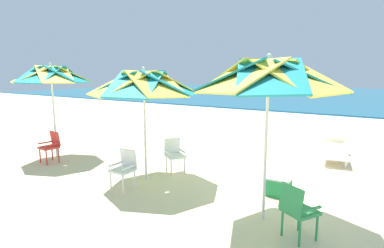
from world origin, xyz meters
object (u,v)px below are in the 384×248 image
at_px(beach_umbrella_1, 144,84).
at_px(sun_lounger_1, 335,150).
at_px(cooler_box, 278,186).
at_px(plastic_chair_3, 51,145).
at_px(beach_umbrella_0, 268,77).
at_px(beach_umbrella_2, 51,75).
at_px(plastic_chair_0, 297,208).
at_px(plastic_chair_1, 174,153).
at_px(plastic_chair_2, 124,167).

height_order(beach_umbrella_1, sun_lounger_1, beach_umbrella_1).
xyz_separation_m(beach_umbrella_1, cooler_box, (2.95, 0.71, -2.05)).
relative_size(beach_umbrella_1, plastic_chair_3, 3.05).
bearing_deg(beach_umbrella_0, cooler_box, 95.45).
height_order(beach_umbrella_0, cooler_box, beach_umbrella_0).
relative_size(beach_umbrella_2, sun_lounger_1, 1.26).
xyz_separation_m(plastic_chair_0, plastic_chair_3, (-6.89, 0.40, 0.00)).
bearing_deg(cooler_box, plastic_chair_0, -63.36).
xyz_separation_m(beach_umbrella_0, beach_umbrella_1, (-3.06, 0.43, -0.18)).
distance_m(plastic_chair_0, plastic_chair_1, 3.79).
distance_m(plastic_chair_0, sun_lounger_1, 5.15).
bearing_deg(sun_lounger_1, beach_umbrella_0, -94.77).
relative_size(beach_umbrella_0, plastic_chair_2, 3.24).
bearing_deg(plastic_chair_2, plastic_chair_1, 82.35).
bearing_deg(cooler_box, sun_lounger_1, 82.04).
distance_m(beach_umbrella_1, plastic_chair_3, 3.66).
bearing_deg(plastic_chair_0, sun_lounger_1, 92.75).
bearing_deg(beach_umbrella_2, cooler_box, 6.16).
bearing_deg(plastic_chair_2, sun_lounger_1, 56.24).
bearing_deg(beach_umbrella_2, plastic_chair_3, -46.50).
xyz_separation_m(plastic_chair_1, beach_umbrella_2, (-3.82, -0.77, 1.93)).
relative_size(beach_umbrella_0, beach_umbrella_1, 1.06).
bearing_deg(cooler_box, plastic_chair_3, -169.80).
height_order(plastic_chair_2, plastic_chair_3, same).
relative_size(plastic_chair_2, plastic_chair_3, 1.00).
bearing_deg(plastic_chair_3, beach_umbrella_2, 133.50).
relative_size(plastic_chair_3, cooler_box, 1.73).
bearing_deg(beach_umbrella_1, cooler_box, 13.60).
height_order(plastic_chair_3, sun_lounger_1, plastic_chair_3).
height_order(beach_umbrella_0, plastic_chair_3, beach_umbrella_0).
relative_size(plastic_chair_0, cooler_box, 1.73).
bearing_deg(sun_lounger_1, cooler_box, -97.96).
distance_m(sun_lounger_1, cooler_box, 3.67).
distance_m(beach_umbrella_1, cooler_box, 3.66).
xyz_separation_m(plastic_chair_1, plastic_chair_3, (-3.44, -1.17, 0.00)).
distance_m(beach_umbrella_1, plastic_chair_2, 1.90).
relative_size(plastic_chair_1, plastic_chair_3, 1.00).
distance_m(beach_umbrella_1, beach_umbrella_2, 3.57).
relative_size(beach_umbrella_1, sun_lounger_1, 1.19).
height_order(plastic_chair_0, sun_lounger_1, plastic_chair_0).
distance_m(beach_umbrella_0, plastic_chair_1, 3.61).
relative_size(beach_umbrella_0, cooler_box, 5.61).
relative_size(plastic_chair_2, beach_umbrella_2, 0.31).
bearing_deg(plastic_chair_3, plastic_chair_2, -6.17).
xyz_separation_m(beach_umbrella_0, cooler_box, (-0.11, 1.15, -2.23)).
height_order(plastic_chair_2, cooler_box, plastic_chair_2).
bearing_deg(sun_lounger_1, plastic_chair_3, -144.48).
bearing_deg(plastic_chair_1, beach_umbrella_0, -23.40).
distance_m(plastic_chair_1, cooler_box, 2.71).
bearing_deg(cooler_box, beach_umbrella_1, -166.40).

